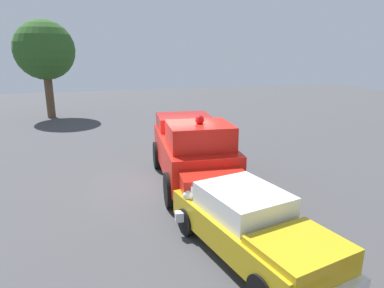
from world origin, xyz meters
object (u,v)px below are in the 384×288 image
at_px(vintage_fire_truck, 193,151).
at_px(oak_tree_left, 45,51).
at_px(traffic_cone, 267,208).
at_px(classic_hot_rod, 252,225).

relative_size(vintage_fire_truck, oak_tree_left, 0.94).
bearing_deg(vintage_fire_truck, traffic_cone, -66.48).
bearing_deg(oak_tree_left, traffic_cone, -66.69).
height_order(oak_tree_left, traffic_cone, oak_tree_left).
bearing_deg(vintage_fire_truck, classic_hot_rod, -88.52).
bearing_deg(classic_hot_rod, oak_tree_left, 108.56).
bearing_deg(traffic_cone, vintage_fire_truck, 113.52).
distance_m(vintage_fire_truck, traffic_cone, 3.30).
relative_size(vintage_fire_truck, traffic_cone, 9.58).
bearing_deg(oak_tree_left, classic_hot_rod, -71.44).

